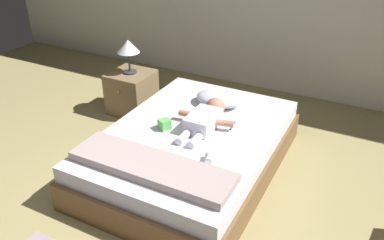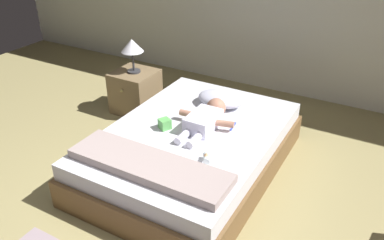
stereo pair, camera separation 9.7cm
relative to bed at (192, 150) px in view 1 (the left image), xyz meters
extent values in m
cube|color=brown|center=(0.00, 0.00, -0.07)|extent=(1.37, 1.96, 0.25)
cube|color=silver|center=(0.00, 0.00, 0.13)|extent=(1.32, 1.88, 0.14)
ellipsoid|color=silver|center=(0.00, 0.54, 0.26)|extent=(0.44, 0.31, 0.13)
cube|color=white|center=(0.07, 0.08, 0.27)|extent=(0.22, 0.34, 0.14)
sphere|color=tan|center=(0.07, 0.32, 0.29)|extent=(0.17, 0.17, 0.17)
cylinder|color=tan|center=(-0.11, 0.13, 0.27)|extent=(0.16, 0.06, 0.06)
cylinder|color=tan|center=(0.24, 0.13, 0.27)|extent=(0.16, 0.09, 0.06)
cylinder|color=white|center=(0.01, -0.17, 0.23)|extent=(0.06, 0.17, 0.06)
cylinder|color=white|center=(0.12, -0.17, 0.23)|extent=(0.06, 0.17, 0.06)
cube|color=blue|center=(0.28, 0.22, 0.20)|extent=(0.03, 0.14, 0.01)
cube|color=white|center=(0.27, 0.29, 0.22)|extent=(0.02, 0.03, 0.01)
cube|color=olive|center=(-1.09, 0.66, 0.04)|extent=(0.44, 0.44, 0.46)
sphere|color=tan|center=(-1.09, 0.43, 0.14)|extent=(0.03, 0.03, 0.03)
cylinder|color=#333338|center=(-1.09, 0.66, 0.28)|extent=(0.14, 0.14, 0.02)
cylinder|color=#333338|center=(-1.09, 0.66, 0.40)|extent=(0.02, 0.02, 0.21)
cone|color=silver|center=(-1.09, 0.66, 0.57)|extent=(0.24, 0.24, 0.13)
cube|color=#A79491|center=(0.00, -0.63, 0.23)|extent=(1.24, 0.35, 0.07)
cube|color=#60B85A|center=(-0.22, -0.09, 0.24)|extent=(0.12, 0.12, 0.09)
cylinder|color=white|center=(0.31, -0.34, 0.23)|extent=(0.09, 0.11, 0.05)
cone|color=#E5AD77|center=(0.31, -0.34, 0.26)|extent=(0.04, 0.04, 0.02)
camera|label=1|loc=(1.31, -2.52, 1.89)|focal=36.72mm
camera|label=2|loc=(1.40, -2.48, 1.89)|focal=36.72mm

